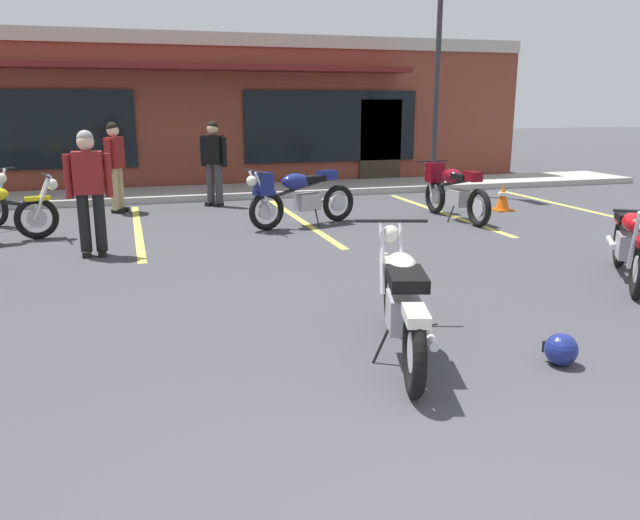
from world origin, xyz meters
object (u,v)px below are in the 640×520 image
motorcycle_black_cruiser (630,243)px  motorcycle_silver_naked (298,195)px  helmet_on_pavement (561,349)px  traffic_cone (503,197)px  motorcycle_green_cafe_racer (453,189)px  motorcycle_foreground_classic (402,301)px  person_in_black_shirt (115,162)px  person_in_shorts_foreground (214,158)px  person_near_building (89,186)px  parking_lot_lamp_post (441,40)px

motorcycle_black_cruiser → motorcycle_silver_naked: same height
helmet_on_pavement → traffic_cone: 7.62m
helmet_on_pavement → motorcycle_green_cafe_racer: bearing=69.2°
motorcycle_green_cafe_racer → motorcycle_foreground_classic: bearing=-121.8°
motorcycle_green_cafe_racer → person_in_black_shirt: 6.22m
motorcycle_black_cruiser → person_in_black_shirt: 8.82m
motorcycle_silver_naked → helmet_on_pavement: size_ratio=7.86×
person_in_shorts_foreground → motorcycle_foreground_classic: bearing=-87.4°
motorcycle_foreground_classic → traffic_cone: size_ratio=3.87×
motorcycle_black_cruiser → traffic_cone: size_ratio=3.45×
motorcycle_foreground_classic → motorcycle_black_cruiser: (3.41, 1.28, 0.00)m
person_in_black_shirt → person_near_building: (-0.30, -3.59, 0.00)m
motorcycle_silver_naked → motorcycle_green_cafe_racer: bearing=-2.1°
motorcycle_black_cruiser → person_near_building: bearing=152.0°
traffic_cone → person_in_shorts_foreground: bearing=157.3°
motorcycle_foreground_classic → person_near_building: 5.15m
person_near_building → helmet_on_pavement: size_ratio=6.44×
person_near_building → traffic_cone: 7.59m
traffic_cone → person_near_building: bearing=-167.3°
motorcycle_foreground_classic → motorcycle_green_cafe_racer: same height
motorcycle_black_cruiser → traffic_cone: bearing=73.6°
motorcycle_foreground_classic → person_in_black_shirt: bearing=105.6°
motorcycle_green_cafe_racer → person_in_shorts_foreground: size_ratio=1.26×
person_in_shorts_foreground → person_in_black_shirt: bearing=-172.6°
motorcycle_silver_naked → person_in_black_shirt: 3.75m
motorcycle_foreground_classic → motorcycle_black_cruiser: same height
motorcycle_foreground_classic → person_in_shorts_foreground: size_ratio=1.23×
motorcycle_green_cafe_racer → parking_lot_lamp_post: parking_lot_lamp_post is taller
motorcycle_foreground_classic → person_in_black_shirt: 8.36m
person_in_black_shirt → traffic_cone: size_ratio=3.16×
motorcycle_foreground_classic → helmet_on_pavement: motorcycle_foreground_classic is taller
person_in_shorts_foreground → traffic_cone: size_ratio=3.16×
person_in_black_shirt → person_near_building: size_ratio=1.00×
motorcycle_black_cruiser → motorcycle_green_cafe_racer: same height
person_in_black_shirt → motorcycle_green_cafe_racer: bearing=-23.3°
motorcycle_foreground_classic → motorcycle_green_cafe_racer: size_ratio=0.97×
motorcycle_green_cafe_racer → person_near_building: size_ratio=1.26×
person_in_black_shirt → person_in_shorts_foreground: same height
helmet_on_pavement → parking_lot_lamp_post: (3.51, 9.14, 3.19)m
parking_lot_lamp_post → motorcycle_black_cruiser: bearing=-99.5°
person_in_shorts_foreground → parking_lot_lamp_post: (5.02, 0.30, 2.37)m
person_in_shorts_foreground → person_near_building: (-2.16, -3.83, 0.00)m
motorcycle_green_cafe_racer → person_in_black_shirt: size_ratio=1.26×
motorcycle_green_cafe_racer → helmet_on_pavement: size_ratio=8.11×
traffic_cone → parking_lot_lamp_post: parking_lot_lamp_post is taller
person_near_building → helmet_on_pavement: (3.67, -5.01, -0.82)m
motorcycle_black_cruiser → helmet_on_pavement: size_ratio=7.02×
motorcycle_foreground_classic → traffic_cone: 7.78m
motorcycle_black_cruiser → traffic_cone: 5.03m
motorcycle_foreground_classic → helmet_on_pavement: (1.12, -0.56, -0.33)m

